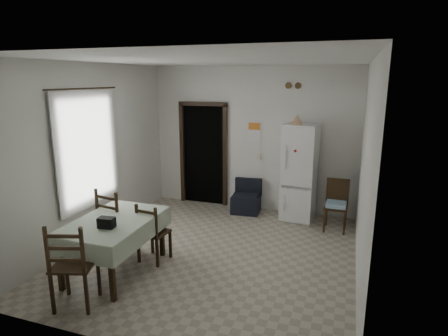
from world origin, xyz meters
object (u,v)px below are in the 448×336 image
dining_table (115,246)px  dining_chair_far_left (118,221)px  dining_chair_far_right (154,232)px  corner_chair (336,206)px  navy_seat (246,197)px  dining_chair_near_head (74,263)px  fridge (299,173)px

dining_table → dining_chair_far_left: bearing=119.8°
dining_chair_far_right → dining_chair_far_left: bearing=5.1°
corner_chair → dining_table: bearing=-136.6°
dining_table → navy_seat: bearing=69.1°
dining_chair_far_left → dining_chair_near_head: size_ratio=0.99×
navy_seat → corner_chair: bearing=-17.3°
dining_chair_far_left → dining_chair_far_right: bearing=-173.1°
navy_seat → dining_table: 3.10m
navy_seat → dining_chair_far_right: size_ratio=0.73×
fridge → dining_table: bearing=-120.4°
corner_chair → dining_table: 3.79m
navy_seat → corner_chair: 1.80m
dining_chair_far_left → dining_chair_far_right: (0.64, -0.02, -0.08)m
fridge → dining_chair_far_right: 3.04m
navy_seat → dining_chair_far_right: (-0.73, -2.43, 0.12)m
dining_chair_near_head → dining_chair_far_left: bearing=-94.3°
fridge → dining_chair_far_left: fridge is taller
navy_seat → corner_chair: corner_chair is taller
navy_seat → dining_table: dining_table is taller
dining_chair_far_left → dining_table: bearing=129.1°
corner_chair → dining_chair_far_right: (-2.49, -2.05, -0.00)m
corner_chair → dining_chair_near_head: 4.38m
fridge → dining_chair_far_right: (-1.77, -2.43, -0.46)m
dining_chair_far_left → fridge: bearing=-126.3°
fridge → dining_table: (-2.12, -2.90, -0.53)m
fridge → dining_chair_near_head: 4.30m
dining_chair_far_left → dining_chair_near_head: 1.37m
dining_table → corner_chair: bearing=41.1°
navy_seat → dining_table: (-1.07, -2.90, 0.06)m
fridge → navy_seat: bearing=-174.3°
dining_table → dining_chair_far_left: (-0.29, 0.50, 0.15)m
dining_table → dining_chair_far_right: 0.59m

